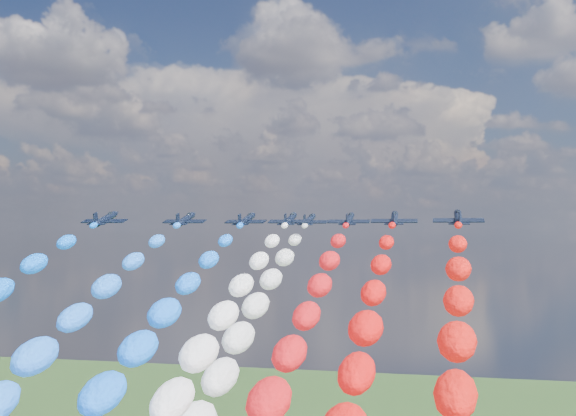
# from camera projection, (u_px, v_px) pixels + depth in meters

# --- Properties ---
(jet_0) EXTENTS (8.06, 10.98, 4.92)m
(jet_0) POSITION_uv_depth(u_px,v_px,m) (105.00, 219.00, 133.05)
(jet_0) COLOR black
(jet_1) EXTENTS (8.04, 10.96, 4.92)m
(jet_1) POSITION_uv_depth(u_px,v_px,m) (185.00, 219.00, 140.52)
(jet_1) COLOR black
(jet_2) EXTENTS (8.59, 11.35, 4.92)m
(jet_2) POSITION_uv_depth(u_px,v_px,m) (246.00, 220.00, 146.08)
(jet_2) COLOR black
(jet_3) EXTENTS (7.94, 10.89, 4.92)m
(jet_3) POSITION_uv_depth(u_px,v_px,m) (290.00, 220.00, 142.66)
(jet_3) COLOR black
(jet_4) EXTENTS (8.36, 11.20, 4.92)m
(jet_4) POSITION_uv_depth(u_px,v_px,m) (309.00, 220.00, 155.71)
(jet_4) COLOR black
(jet_5) EXTENTS (8.22, 11.10, 4.92)m
(jet_5) POSITION_uv_depth(u_px,v_px,m) (349.00, 220.00, 142.54)
(jet_5) COLOR black
(jet_6) EXTENTS (8.57, 11.34, 4.92)m
(jet_6) POSITION_uv_depth(u_px,v_px,m) (394.00, 219.00, 130.05)
(jet_6) COLOR black
(jet_7) EXTENTS (8.31, 11.16, 4.92)m
(jet_7) POSITION_uv_depth(u_px,v_px,m) (458.00, 218.00, 119.31)
(jet_7) COLOR black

